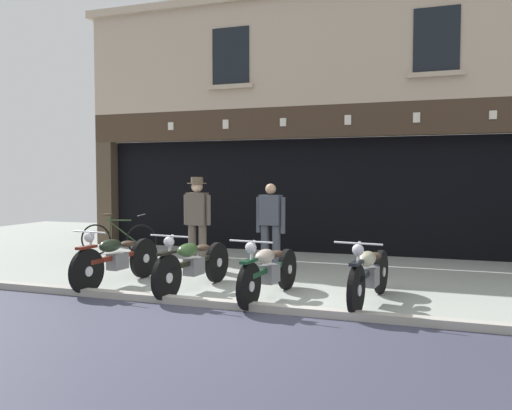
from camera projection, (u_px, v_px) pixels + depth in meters
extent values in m
cube|color=#979E96|center=(315.00, 256.00, 11.38)|extent=(23.41, 10.00, 0.08)
cube|color=#A6A297|center=(235.00, 308.00, 6.72)|extent=(23.41, 0.16, 0.18)
cube|color=black|center=(333.00, 193.00, 13.48)|extent=(10.50, 4.00, 2.60)
cube|color=#4C3D2D|center=(108.00, 193.00, 13.23)|extent=(0.44, 0.36, 2.60)
cube|color=black|center=(320.00, 190.00, 11.82)|extent=(10.04, 0.03, 2.18)
cube|color=#3F2D1F|center=(317.00, 122.00, 11.33)|extent=(11.41, 0.24, 0.70)
cube|color=silver|center=(171.00, 126.00, 12.33)|extent=(0.14, 0.03, 0.19)
cube|color=silver|center=(226.00, 124.00, 11.88)|extent=(0.14, 0.03, 0.21)
cube|color=silver|center=(283.00, 122.00, 11.43)|extent=(0.14, 0.03, 0.18)
cube|color=silver|center=(348.00, 120.00, 10.97)|extent=(0.14, 0.03, 0.21)
cube|color=silver|center=(417.00, 118.00, 10.52)|extent=(0.14, 0.03, 0.20)
cube|color=silver|center=(493.00, 115.00, 10.06)|extent=(0.14, 0.03, 0.17)
cube|color=#BEA88D|center=(318.00, 51.00, 11.31)|extent=(11.41, 0.40, 2.41)
cube|color=black|center=(231.00, 56.00, 11.75)|extent=(0.90, 0.02, 1.30)
cube|color=#BEA88D|center=(230.00, 87.00, 11.75)|extent=(1.10, 0.12, 0.10)
cube|color=black|center=(436.00, 39.00, 10.32)|extent=(0.90, 0.02, 1.30)
cube|color=#BEA88D|center=(436.00, 74.00, 10.32)|extent=(1.10, 0.12, 0.10)
cylinder|color=black|center=(87.00, 271.00, 7.57)|extent=(0.15, 0.68, 0.67)
cylinder|color=silver|center=(87.00, 271.00, 7.57)|extent=(0.12, 0.16, 0.15)
cylinder|color=black|center=(144.00, 258.00, 8.79)|extent=(0.16, 0.68, 0.67)
cylinder|color=silver|center=(144.00, 258.00, 8.79)|extent=(0.13, 0.16, 0.15)
cube|color=#5C1D13|center=(117.00, 257.00, 8.17)|extent=(0.21, 1.25, 0.07)
cube|color=slate|center=(118.00, 261.00, 8.17)|extent=(0.24, 0.34, 0.26)
ellipsoid|color=black|center=(110.00, 246.00, 8.01)|extent=(0.27, 0.48, 0.20)
ellipsoid|color=#38281E|center=(127.00, 244.00, 8.38)|extent=(0.23, 0.32, 0.10)
cube|color=#5C1D13|center=(86.00, 247.00, 7.55)|extent=(0.14, 0.37, 0.04)
sphere|color=silver|center=(89.00, 237.00, 7.59)|extent=(0.15, 0.15, 0.15)
cylinder|color=silver|center=(89.00, 232.00, 7.59)|extent=(0.62, 0.10, 0.02)
cylinder|color=silver|center=(88.00, 252.00, 7.59)|extent=(0.07, 0.29, 0.60)
cylinder|color=black|center=(167.00, 278.00, 7.13)|extent=(0.14, 0.66, 0.66)
cylinder|color=silver|center=(167.00, 278.00, 7.13)|extent=(0.12, 0.15, 0.14)
cylinder|color=black|center=(217.00, 262.00, 8.41)|extent=(0.15, 0.66, 0.66)
cylinder|color=silver|center=(217.00, 262.00, 8.41)|extent=(0.13, 0.16, 0.14)
cube|color=black|center=(194.00, 262.00, 7.76)|extent=(0.21, 1.31, 0.07)
cube|color=slate|center=(194.00, 266.00, 7.77)|extent=(0.23, 0.34, 0.26)
ellipsoid|color=#304E26|center=(188.00, 250.00, 7.60)|extent=(0.27, 0.48, 0.20)
ellipsoid|color=#38281E|center=(203.00, 248.00, 7.99)|extent=(0.23, 0.32, 0.10)
cube|color=black|center=(167.00, 253.00, 7.11)|extent=(0.14, 0.37, 0.04)
sphere|color=silver|center=(169.00, 242.00, 7.16)|extent=(0.15, 0.15, 0.15)
cylinder|color=silver|center=(169.00, 236.00, 7.15)|extent=(0.62, 0.09, 0.02)
cylinder|color=silver|center=(168.00, 257.00, 7.15)|extent=(0.06, 0.26, 0.61)
cylinder|color=black|center=(249.00, 286.00, 6.65)|extent=(0.14, 0.63, 0.62)
cylinder|color=silver|center=(249.00, 286.00, 6.65)|extent=(0.11, 0.15, 0.14)
cylinder|color=black|center=(287.00, 269.00, 7.88)|extent=(0.15, 0.63, 0.62)
cylinder|color=silver|center=(287.00, 269.00, 7.88)|extent=(0.12, 0.15, 0.14)
cube|color=#133922|center=(270.00, 269.00, 7.26)|extent=(0.21, 1.25, 0.07)
cube|color=slate|center=(270.00, 274.00, 7.27)|extent=(0.23, 0.34, 0.26)
ellipsoid|color=#AD9E90|center=(265.00, 256.00, 7.10)|extent=(0.27, 0.48, 0.20)
ellipsoid|color=#38281E|center=(276.00, 254.00, 7.47)|extent=(0.23, 0.32, 0.10)
cube|color=#133922|center=(249.00, 261.00, 6.63)|extent=(0.14, 0.37, 0.04)
sphere|color=silver|center=(251.00, 248.00, 6.68)|extent=(0.15, 0.15, 0.15)
cylinder|color=silver|center=(251.00, 242.00, 6.67)|extent=(0.62, 0.09, 0.02)
cylinder|color=silver|center=(250.00, 264.00, 6.67)|extent=(0.07, 0.29, 0.60)
cylinder|color=black|center=(356.00, 290.00, 6.38)|extent=(0.15, 0.65, 0.64)
cylinder|color=silver|center=(356.00, 290.00, 6.38)|extent=(0.12, 0.15, 0.14)
cylinder|color=black|center=(381.00, 272.00, 7.61)|extent=(0.16, 0.65, 0.64)
cylinder|color=silver|center=(381.00, 272.00, 7.61)|extent=(0.13, 0.16, 0.14)
cube|color=black|center=(370.00, 271.00, 6.99)|extent=(0.24, 1.26, 0.07)
cube|color=slate|center=(370.00, 277.00, 6.99)|extent=(0.24, 0.34, 0.26)
ellipsoid|color=#A6A387|center=(367.00, 259.00, 6.83)|extent=(0.28, 0.49, 0.20)
ellipsoid|color=#38281E|center=(374.00, 256.00, 7.20)|extent=(0.24, 0.32, 0.10)
cube|color=black|center=(357.00, 263.00, 6.36)|extent=(0.15, 0.37, 0.04)
sphere|color=silver|center=(358.00, 250.00, 6.40)|extent=(0.15, 0.15, 0.15)
cylinder|color=silver|center=(358.00, 243.00, 6.40)|extent=(0.62, 0.11, 0.02)
cylinder|color=silver|center=(357.00, 267.00, 6.40)|extent=(0.07, 0.23, 0.62)
cylinder|color=brown|center=(203.00, 246.00, 9.68)|extent=(0.15, 0.15, 0.84)
cylinder|color=brown|center=(192.00, 246.00, 9.76)|extent=(0.15, 0.15, 0.84)
cube|color=brown|center=(197.00, 209.00, 9.68)|extent=(0.39, 0.24, 0.61)
cube|color=silver|center=(200.00, 205.00, 9.78)|extent=(0.14, 0.03, 0.34)
cube|color=navy|center=(200.00, 205.00, 9.79)|extent=(0.05, 0.01, 0.32)
cylinder|color=brown|center=(208.00, 210.00, 9.59)|extent=(0.09, 0.09, 0.57)
cylinder|color=brown|center=(186.00, 210.00, 9.76)|extent=(0.09, 0.09, 0.57)
sphere|color=beige|center=(197.00, 186.00, 9.65)|extent=(0.22, 0.22, 0.22)
cylinder|color=brown|center=(197.00, 183.00, 9.65)|extent=(0.37, 0.37, 0.01)
cylinder|color=brown|center=(197.00, 180.00, 9.65)|extent=(0.23, 0.23, 0.12)
cylinder|color=#3D424C|center=(276.00, 249.00, 9.20)|extent=(0.15, 0.15, 0.88)
cylinder|color=#3D424C|center=(265.00, 248.00, 9.29)|extent=(0.15, 0.15, 0.88)
cube|color=#3D424C|center=(271.00, 210.00, 9.21)|extent=(0.40, 0.25, 0.54)
cube|color=silver|center=(273.00, 206.00, 9.31)|extent=(0.14, 0.03, 0.30)
cube|color=maroon|center=(273.00, 207.00, 9.32)|extent=(0.05, 0.02, 0.28)
cylinder|color=#3D424C|center=(283.00, 215.00, 9.12)|extent=(0.09, 0.09, 0.65)
cylinder|color=#3D424C|center=(259.00, 215.00, 9.31)|extent=(0.09, 0.09, 0.65)
sphere|color=tan|center=(271.00, 189.00, 9.19)|extent=(0.19, 0.19, 0.19)
cube|color=beige|center=(224.00, 174.00, 12.40)|extent=(0.75, 0.02, 1.08)
cube|color=#1E3323|center=(224.00, 156.00, 12.36)|extent=(0.75, 0.01, 0.20)
cube|color=beige|center=(182.00, 173.00, 12.76)|extent=(0.76, 0.02, 0.91)
cube|color=#1E3323|center=(182.00, 159.00, 12.73)|extent=(0.76, 0.01, 0.20)
torus|color=black|center=(142.00, 240.00, 11.33)|extent=(0.68, 0.19, 0.69)
torus|color=black|center=(96.00, 240.00, 11.43)|extent=(0.68, 0.19, 0.69)
cylinder|color=#23381E|center=(123.00, 232.00, 11.36)|extent=(0.60, 0.17, 0.47)
cylinder|color=#23381E|center=(118.00, 220.00, 11.36)|extent=(0.57, 0.16, 0.03)
cylinder|color=#23381E|center=(110.00, 226.00, 11.38)|extent=(0.08, 0.05, 0.52)
ellipsoid|color=#332319|center=(108.00, 215.00, 11.37)|extent=(0.26, 0.17, 0.06)
cylinder|color=silver|center=(141.00, 215.00, 11.30)|extent=(0.13, 0.49, 0.02)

